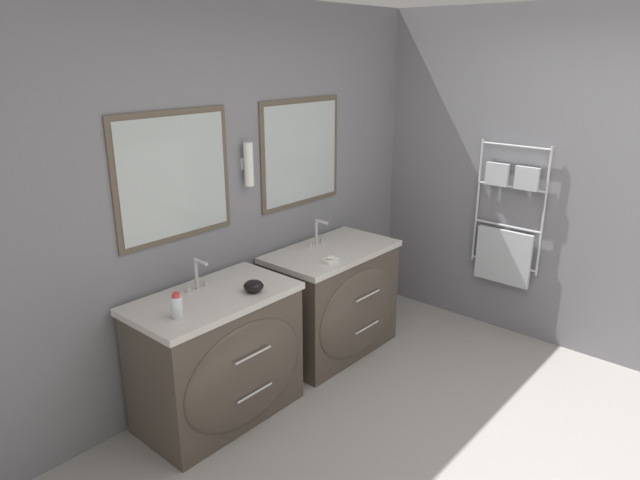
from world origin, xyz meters
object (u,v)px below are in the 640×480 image
(toiletry_bottle, at_px, (177,306))
(amenity_bowl, at_px, (254,286))
(vanity_right, at_px, (335,301))
(vanity_left, at_px, (221,357))

(toiletry_bottle, bearing_deg, amenity_bowl, -5.83)
(toiletry_bottle, bearing_deg, vanity_right, 2.31)
(toiletry_bottle, bearing_deg, vanity_left, 10.22)
(amenity_bowl, bearing_deg, toiletry_bottle, 174.17)
(toiletry_bottle, xyz_separation_m, amenity_bowl, (0.52, -0.05, -0.03))
(vanity_right, height_order, toiletry_bottle, toiletry_bottle)
(vanity_left, distance_m, amenity_bowl, 0.51)
(vanity_right, xyz_separation_m, amenity_bowl, (-0.93, -0.11, 0.45))
(vanity_right, relative_size, toiletry_bottle, 6.89)
(vanity_left, height_order, vanity_right, same)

